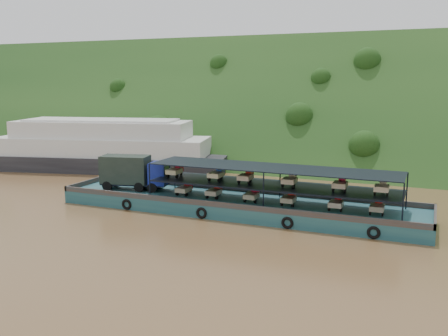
% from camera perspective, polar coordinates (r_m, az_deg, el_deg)
% --- Properties ---
extents(ground, '(160.00, 160.00, 0.00)m').
position_cam_1_polar(ground, '(49.95, 0.77, -4.33)').
color(ground, brown).
rests_on(ground, ground).
extents(hillside, '(140.00, 39.60, 39.60)m').
position_cam_1_polar(hillside, '(83.76, 10.14, 1.37)').
color(hillside, '#183A15').
rests_on(hillside, ground).
extents(cargo_barge, '(35.00, 7.18, 4.72)m').
position_cam_1_polar(cargo_barge, '(47.77, 0.27, -3.54)').
color(cargo_barge, '#16424E').
rests_on(cargo_barge, ground).
extents(passenger_ferry, '(35.84, 16.57, 7.04)m').
position_cam_1_polar(passenger_ferry, '(71.82, -13.71, 2.28)').
color(passenger_ferry, black).
rests_on(passenger_ferry, ground).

